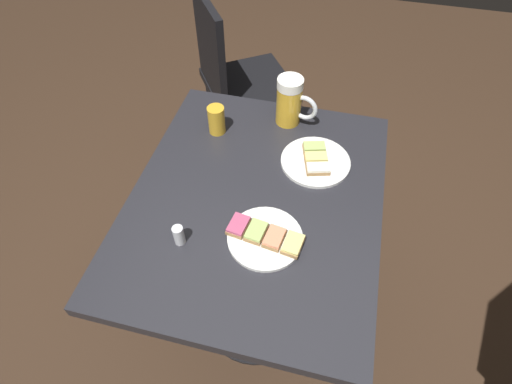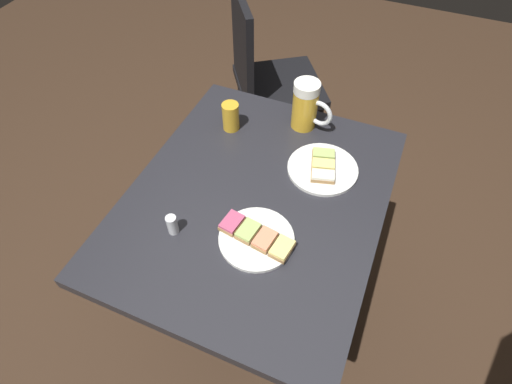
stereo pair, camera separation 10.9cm
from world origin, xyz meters
name	(u,v)px [view 2 (the right image)]	position (x,y,z in m)	size (l,w,h in m)	color
ground_plane	(256,311)	(0.00, 0.00, 0.00)	(6.00, 6.00, 0.00)	#382619
cafe_table	(256,231)	(0.00, 0.00, 0.60)	(0.83, 0.68, 0.76)	black
plate_near	(323,168)	(0.17, -0.14, 0.77)	(0.20, 0.20, 0.03)	white
plate_far	(256,237)	(-0.13, -0.06, 0.77)	(0.19, 0.20, 0.03)	white
beer_mug	(306,106)	(0.33, -0.03, 0.84)	(0.08, 0.13, 0.16)	gold
beer_glass_small	(231,117)	(0.23, 0.18, 0.81)	(0.05, 0.05, 0.09)	gold
salt_shaker	(172,225)	(-0.19, 0.15, 0.79)	(0.03, 0.03, 0.06)	silver
cafe_chair	(266,78)	(0.84, 0.30, 0.53)	(0.53, 0.53, 0.90)	black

